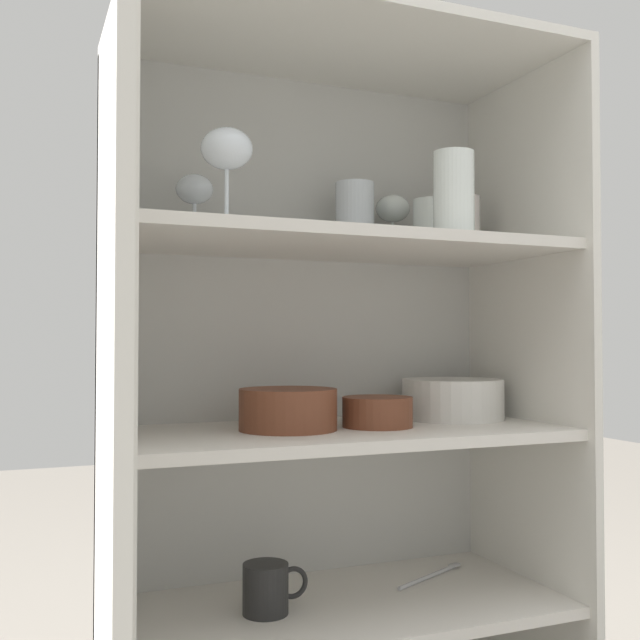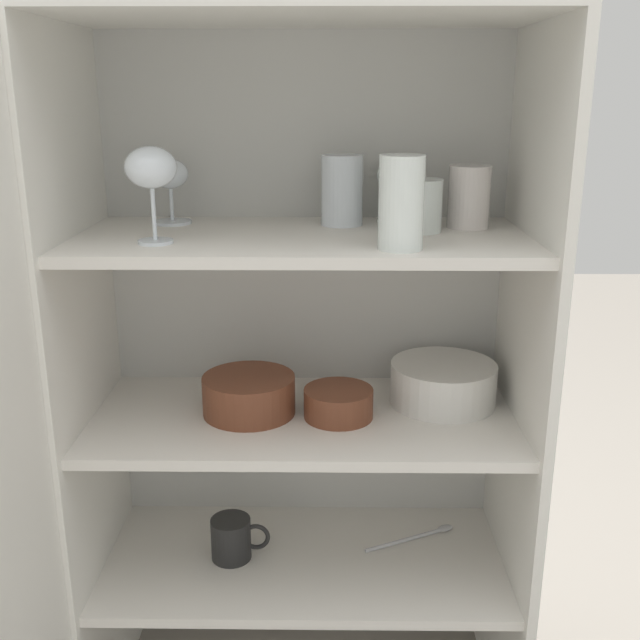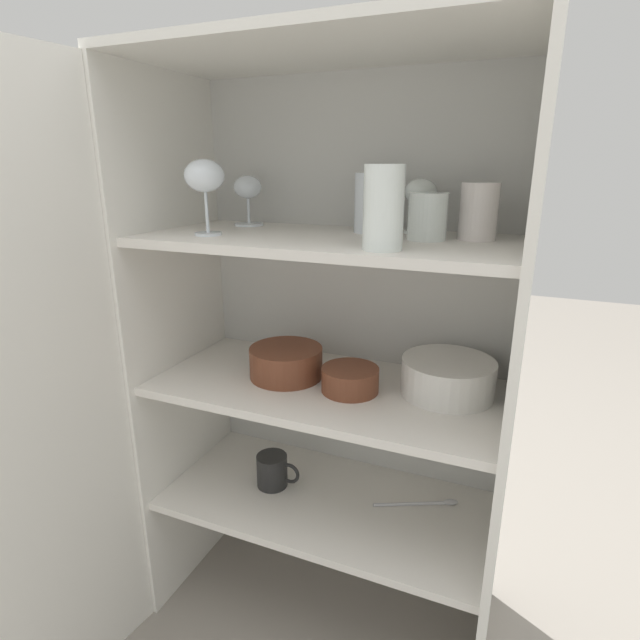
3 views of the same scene
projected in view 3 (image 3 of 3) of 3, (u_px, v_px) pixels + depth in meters
cupboard_back_panel at (353, 347)px, 1.33m from camera, size 0.83×0.02×1.34m
cupboard_side_left at (182, 350)px, 1.31m from camera, size 0.02×0.41×1.34m
cupboard_side_right at (510, 406)px, 1.01m from camera, size 0.02×0.41×1.34m
cupboard_top_panel at (326, 47)px, 0.96m from camera, size 0.83×0.41×0.02m
shelf_board_lower at (324, 501)px, 1.26m from camera, size 0.79×0.38×0.02m
shelf_board_middle at (325, 388)px, 1.17m from camera, size 0.79×0.38×0.02m
shelf_board_upper at (325, 241)px, 1.07m from camera, size 0.79×0.38×0.02m
cupboard_door at (32, 418)px, 0.96m from camera, size 0.07×0.41×1.34m
tumbler_glass_0 at (479, 212)px, 1.00m from camera, size 0.08×0.08×0.11m
tumbler_glass_1 at (372, 203)px, 1.10m from camera, size 0.08×0.08×0.13m
tumbler_glass_2 at (384, 208)px, 0.87m from camera, size 0.07×0.07×0.15m
tumbler_glass_3 at (427, 217)px, 1.00m from camera, size 0.08×0.08×0.09m
wine_glass_0 at (205, 178)px, 1.04m from camera, size 0.08×0.08×0.16m
wine_glass_1 at (248, 191)px, 1.22m from camera, size 0.07×0.07×0.12m
wine_glass_2 at (420, 195)px, 1.09m from camera, size 0.07×0.07×0.12m
plate_stack_white at (448, 377)px, 1.11m from camera, size 0.21×0.21×0.08m
mixing_bowl_large at (286, 361)px, 1.20m from camera, size 0.17×0.17×0.07m
serving_bowl_small at (350, 378)px, 1.12m from camera, size 0.13×0.13×0.06m
coffee_mug_primary at (273, 470)px, 1.30m from camera, size 0.12×0.08×0.09m
serving_spoon at (423, 503)px, 1.23m from camera, size 0.20×0.10×0.01m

